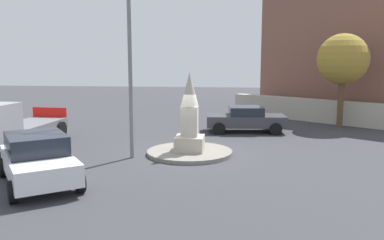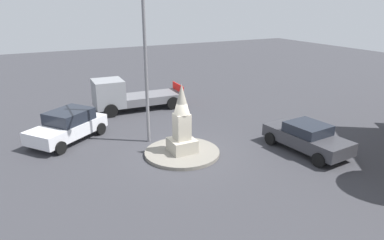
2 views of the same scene
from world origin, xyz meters
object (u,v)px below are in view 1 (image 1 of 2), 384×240
Objects in this scene: streetlamp at (129,30)px; car_white_passing at (38,159)px; car_dark_grey_parked_left at (246,119)px; truck_grey_far_side at (7,127)px; monument at (190,118)px; tree_near_wall at (343,60)px; corner_building at (354,56)px.

streetlamp is 5.91m from car_white_passing.
truck_grey_far_side is (-10.29, -5.60, 0.28)m from car_dark_grey_parked_left.
monument is 0.60× the size of tree_near_wall.
truck_grey_far_side is 0.56× the size of corner_building.
streetlamp is 1.54× the size of tree_near_wall.
corner_building is (14.52, 18.78, 3.32)m from car_white_passing.
tree_near_wall reaches higher than car_white_passing.
car_dark_grey_parked_left is 0.81× the size of tree_near_wall.
car_dark_grey_parked_left is (6.66, 9.89, -0.09)m from car_white_passing.
monument is 6.20m from car_white_passing.
corner_building reaches higher than car_dark_grey_parked_left.
tree_near_wall reaches higher than monument.
car_white_passing is at bearing -133.92° from monument.
monument is at bearing 20.53° from streetlamp.
car_dark_grey_parked_left is 11.72m from truck_grey_far_side.
tree_near_wall is at bearing 45.07° from car_white_passing.
car_white_passing is 5.62m from truck_grey_far_side.
corner_building is (7.86, 8.90, 3.41)m from car_dark_grey_parked_left.
monument is 7.92m from truck_grey_far_side.
monument reaches higher than truck_grey_far_side.
tree_near_wall is at bearing 44.51° from monument.
tree_near_wall is at bearing 40.32° from streetlamp.
truck_grey_far_side is at bearing -153.50° from tree_near_wall.
truck_grey_far_side is (-3.63, 4.28, 0.19)m from car_white_passing.
corner_building is 1.92× the size of tree_near_wall.
streetlamp is at bearing -126.22° from car_dark_grey_parked_left.
tree_near_wall is (12.10, 12.13, 3.07)m from car_white_passing.
truck_grey_far_side is 17.81m from tree_near_wall.
monument is at bearing -135.49° from tree_near_wall.
corner_building is (12.46, 15.18, -0.88)m from streetlamp.
streetlamp is at bearing 60.30° from car_white_passing.
corner_building is 7.09m from tree_near_wall.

